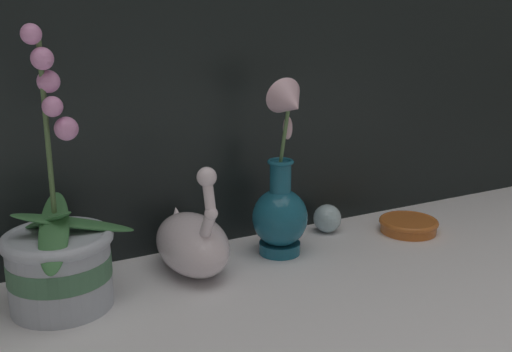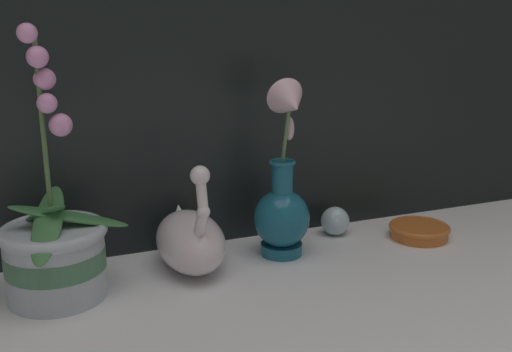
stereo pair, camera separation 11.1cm
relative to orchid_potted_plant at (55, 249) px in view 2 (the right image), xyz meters
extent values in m
plane|color=white|center=(0.36, -0.10, -0.08)|extent=(2.80, 2.80, 0.00)
cylinder|color=#B2BCCC|center=(0.00, 0.00, -0.02)|extent=(0.16, 0.16, 0.12)
cylinder|color=#477A56|center=(0.00, 0.00, -0.02)|extent=(0.16, 0.16, 0.03)
torus|color=#B2BCCC|center=(0.00, 0.00, 0.03)|extent=(0.18, 0.18, 0.02)
cylinder|color=#4C6B3D|center=(0.00, 0.00, 0.19)|extent=(0.01, 0.01, 0.31)
ellipsoid|color=#38703D|center=(0.03, 0.00, 0.05)|extent=(0.19, 0.06, 0.06)
ellipsoid|color=#38703D|center=(-0.01, 0.03, 0.05)|extent=(0.09, 0.15, 0.07)
ellipsoid|color=#38703D|center=(-0.01, -0.03, 0.05)|extent=(0.09, 0.17, 0.09)
sphere|color=#DB8EC6|center=(-0.01, 0.00, 0.35)|extent=(0.03, 0.03, 0.03)
sphere|color=#DB8EC6|center=(0.00, -0.01, 0.31)|extent=(0.03, 0.03, 0.03)
sphere|color=#DB8EC6|center=(0.01, 0.00, 0.28)|extent=(0.03, 0.03, 0.03)
sphere|color=#DB8EC6|center=(0.01, -0.02, 0.24)|extent=(0.03, 0.03, 0.03)
sphere|color=#DB8EC6|center=(0.03, -0.01, 0.21)|extent=(0.04, 0.04, 0.04)
ellipsoid|color=white|center=(0.24, 0.03, -0.03)|extent=(0.12, 0.20, 0.11)
cone|color=white|center=(0.24, 0.10, -0.01)|extent=(0.06, 0.08, 0.08)
cylinder|color=white|center=(0.24, -0.05, 0.03)|extent=(0.02, 0.05, 0.07)
sphere|color=white|center=(0.24, -0.06, 0.06)|extent=(0.02, 0.02, 0.02)
cylinder|color=white|center=(0.24, -0.06, 0.09)|extent=(0.02, 0.03, 0.06)
sphere|color=white|center=(0.24, -0.05, 0.11)|extent=(0.03, 0.03, 0.03)
cylinder|color=#195B75|center=(0.42, 0.03, -0.07)|extent=(0.08, 0.08, 0.02)
ellipsoid|color=#195B75|center=(0.42, 0.03, -0.01)|extent=(0.11, 0.11, 0.11)
cylinder|color=#195B75|center=(0.42, 0.03, 0.07)|extent=(0.04, 0.04, 0.06)
torus|color=#195B75|center=(0.42, 0.03, 0.10)|extent=(0.05, 0.05, 0.01)
cylinder|color=#567A47|center=(0.42, 0.02, 0.15)|extent=(0.01, 0.03, 0.10)
cone|color=beige|center=(0.42, 0.00, 0.22)|extent=(0.07, 0.08, 0.09)
ellipsoid|color=beige|center=(0.43, 0.02, 0.17)|extent=(0.02, 0.02, 0.04)
sphere|color=silver|center=(0.57, 0.08, -0.05)|extent=(0.06, 0.06, 0.06)
cylinder|color=#C66628|center=(0.73, 0.00, -0.07)|extent=(0.12, 0.12, 0.03)
torus|color=#C66628|center=(0.73, 0.00, -0.06)|extent=(0.13, 0.13, 0.01)
camera|label=1|loc=(-0.13, -0.93, 0.38)|focal=42.00mm
camera|label=2|loc=(-0.03, -0.98, 0.38)|focal=42.00mm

